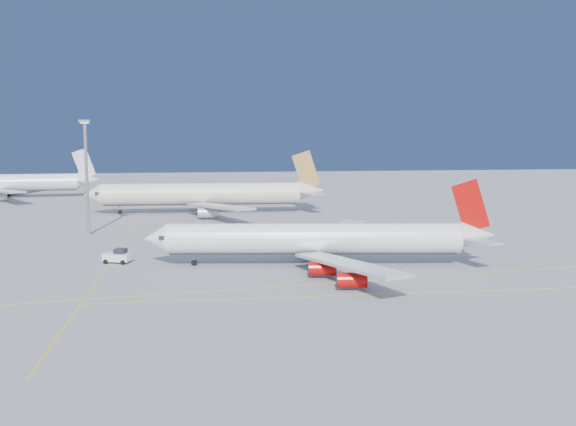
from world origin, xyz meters
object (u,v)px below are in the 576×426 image
object	(u,v)px
airliner_third	(5,183)
pushback_tug	(118,256)
airliner_etihad	(207,194)
light_mast	(86,167)
airliner_virgin	(321,239)

from	to	relation	value
airliner_third	pushback_tug	xyz separation A→B (m)	(51.97, -114.65, -3.87)
airliner_etihad	pushback_tug	world-z (taller)	airliner_etihad
pushback_tug	light_mast	size ratio (longest dim) A/B	0.20
airliner_third	light_mast	xyz separation A→B (m)	(41.63, -82.69, 9.81)
airliner_etihad	airliner_third	world-z (taller)	airliner_etihad
airliner_virgin	airliner_etihad	bearing A→B (deg)	111.66
airliner_third	pushback_tug	world-z (taller)	airliner_third
airliner_virgin	airliner_etihad	world-z (taller)	airliner_etihad
airliner_etihad	pushback_tug	distance (m)	67.83
airliner_virgin	light_mast	size ratio (longest dim) A/B	2.39
airliner_etihad	pushback_tug	bearing A→B (deg)	-101.74
pushback_tug	light_mast	xyz separation A→B (m)	(-10.33, 31.96, 13.68)
pushback_tug	airliner_virgin	bearing A→B (deg)	7.33
airliner_virgin	airliner_third	distance (m)	148.95
airliner_virgin	airliner_etihad	size ratio (longest dim) A/B	0.91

